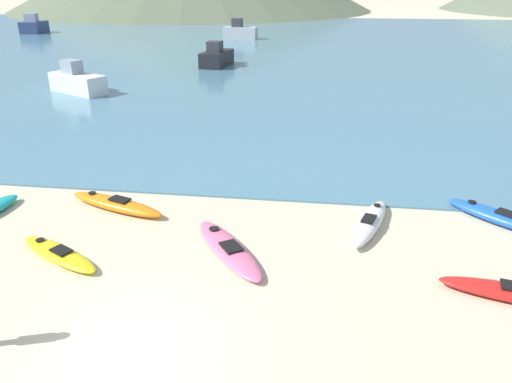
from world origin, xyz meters
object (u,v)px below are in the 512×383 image
object	(u,v)px
kayak_on_sand_1	(228,249)
moored_boat_0	(217,57)
kayak_on_sand_0	(369,223)
moored_boat_1	(34,26)
kayak_on_sand_2	(116,204)
moored_boat_4	(77,81)
moored_boat_2	(240,32)
kayak_on_sand_3	(59,254)
kayak_on_sand_6	(500,217)

from	to	relation	value
kayak_on_sand_1	moored_boat_0	world-z (taller)	moored_boat_0
kayak_on_sand_0	moored_boat_1	size ratio (longest dim) A/B	0.97
kayak_on_sand_2	moored_boat_0	size ratio (longest dim) A/B	0.93
kayak_on_sand_2	moored_boat_4	distance (m)	16.87
moored_boat_2	moored_boat_4	xyz separation A→B (m)	(-4.99, -27.14, -0.09)
moored_boat_0	moored_boat_4	xyz separation A→B (m)	(-6.09, -10.06, -0.01)
kayak_on_sand_0	moored_boat_1	xyz separation A→B (m)	(-35.49, 44.34, 0.66)
kayak_on_sand_3	moored_boat_0	world-z (taller)	moored_boat_0
kayak_on_sand_2	moored_boat_4	xyz separation A→B (m)	(-8.33, 14.65, 0.53)
moored_boat_2	kayak_on_sand_2	bearing A→B (deg)	-85.43
kayak_on_sand_6	moored_boat_4	distance (m)	23.88
kayak_on_sand_3	moored_boat_2	distance (m)	44.74
kayak_on_sand_6	moored_boat_2	xyz separation A→B (m)	(-14.32, 41.17, 0.61)
kayak_on_sand_2	moored_boat_1	xyz separation A→B (m)	(-28.15, 44.15, 0.66)
moored_boat_2	kayak_on_sand_6	bearing A→B (deg)	-70.82
kayak_on_sand_0	kayak_on_sand_2	xyz separation A→B (m)	(-7.34, 0.19, -0.00)
kayak_on_sand_0	moored_boat_2	world-z (taller)	moored_boat_2
kayak_on_sand_6	kayak_on_sand_2	bearing A→B (deg)	-176.76
moored_boat_1	moored_boat_2	distance (m)	24.92
kayak_on_sand_0	moored_boat_0	world-z (taller)	moored_boat_0
kayak_on_sand_3	kayak_on_sand_0	bearing A→B (deg)	19.11
moored_boat_0	moored_boat_1	bearing A→B (deg)	143.12
kayak_on_sand_0	kayak_on_sand_2	world-z (taller)	kayak_on_sand_0
moored_boat_0	moored_boat_1	xyz separation A→B (m)	(-25.91, 19.44, 0.13)
moored_boat_1	moored_boat_2	size ratio (longest dim) A/B	0.87
kayak_on_sand_3	kayak_on_sand_6	xyz separation A→B (m)	(11.29, 3.46, 0.05)
kayak_on_sand_6	moored_boat_2	distance (m)	43.60
kayak_on_sand_6	moored_boat_4	world-z (taller)	moored_boat_4
kayak_on_sand_6	moored_boat_0	xyz separation A→B (m)	(-13.22, 24.09, 0.53)
moored_boat_1	moored_boat_0	bearing A→B (deg)	-36.88
moored_boat_1	moored_boat_4	xyz separation A→B (m)	(19.82, -29.50, -0.13)
kayak_on_sand_3	moored_boat_1	xyz separation A→B (m)	(-27.85, 46.99, 0.71)
kayak_on_sand_3	moored_boat_4	size ratio (longest dim) A/B	0.70
kayak_on_sand_2	kayak_on_sand_6	xyz separation A→B (m)	(10.98, 0.62, 0.01)
kayak_on_sand_6	moored_boat_0	world-z (taller)	moored_boat_0
moored_boat_0	moored_boat_1	world-z (taller)	moored_boat_1
kayak_on_sand_1	kayak_on_sand_3	world-z (taller)	kayak_on_sand_1
kayak_on_sand_1	kayak_on_sand_3	bearing A→B (deg)	-168.87
moored_boat_1	kayak_on_sand_6	bearing A→B (deg)	-48.05
kayak_on_sand_3	moored_boat_1	world-z (taller)	moored_boat_1
kayak_on_sand_1	moored_boat_1	distance (m)	56.15
kayak_on_sand_1	moored_boat_4	distance (m)	20.62
kayak_on_sand_1	moored_boat_0	distance (m)	27.42
moored_boat_1	moored_boat_4	size ratio (longest dim) A/B	0.81
kayak_on_sand_0	kayak_on_sand_3	distance (m)	8.10
kayak_on_sand_0	moored_boat_2	size ratio (longest dim) A/B	0.85
kayak_on_sand_6	moored_boat_4	size ratio (longest dim) A/B	0.71
kayak_on_sand_3	moored_boat_2	size ratio (longest dim) A/B	0.76
kayak_on_sand_1	moored_boat_2	xyz separation A→B (m)	(-7.11, 43.83, 0.66)
kayak_on_sand_2	kayak_on_sand_3	xyz separation A→B (m)	(-0.31, -2.84, -0.05)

